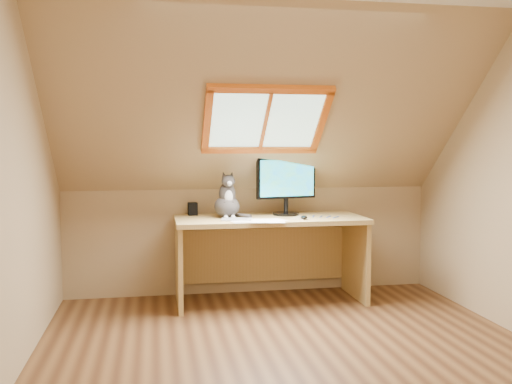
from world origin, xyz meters
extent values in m
plane|color=brown|center=(0.00, 0.00, 0.00)|extent=(3.50, 3.50, 0.00)
cube|color=tan|center=(0.00, -1.75, 1.20)|extent=(3.50, 0.02, 2.40)
cube|color=tan|center=(-1.75, 0.00, 1.20)|extent=(0.02, 3.50, 2.40)
cube|color=tan|center=(0.00, 1.75, 0.50)|extent=(3.50, 0.02, 1.00)
cube|color=tan|center=(0.00, 0.97, 1.70)|extent=(3.50, 1.56, 1.41)
cube|color=#B2E0CC|center=(0.00, 1.05, 1.63)|extent=(0.90, 0.53, 0.48)
cube|color=#D35813|center=(0.00, 1.05, 1.63)|extent=(1.02, 0.64, 0.59)
cube|color=tan|center=(0.11, 1.38, 0.75)|extent=(1.69, 0.74, 0.04)
cube|color=tan|center=(-0.71, 1.38, 0.36)|extent=(0.04, 0.67, 0.73)
cube|color=tan|center=(0.92, 1.38, 0.36)|extent=(0.04, 0.67, 0.73)
cube|color=tan|center=(0.11, 1.72, 0.36)|extent=(1.59, 0.03, 0.51)
cylinder|color=black|center=(0.28, 1.49, 0.78)|extent=(0.24, 0.24, 0.02)
cylinder|color=black|center=(0.28, 1.49, 0.86)|extent=(0.04, 0.04, 0.13)
cube|color=black|center=(0.28, 1.49, 1.11)|extent=(0.57, 0.15, 0.38)
cube|color=blue|center=(0.29, 1.46, 1.11)|extent=(0.52, 0.11, 0.33)
ellipsoid|color=#403A38|center=(-0.27, 1.43, 0.87)|extent=(0.25, 0.29, 0.20)
ellipsoid|color=#403A38|center=(-0.27, 1.41, 0.98)|extent=(0.16, 0.16, 0.21)
ellipsoid|color=silver|center=(-0.27, 1.35, 0.96)|extent=(0.08, 0.05, 0.12)
ellipsoid|color=#403A38|center=(-0.27, 1.36, 1.10)|extent=(0.13, 0.11, 0.11)
sphere|color=silver|center=(-0.26, 1.31, 1.08)|extent=(0.04, 0.04, 0.04)
cone|color=#403A38|center=(-0.31, 1.38, 1.15)|extent=(0.06, 0.06, 0.07)
cone|color=#403A38|center=(-0.23, 1.39, 1.15)|extent=(0.06, 0.06, 0.07)
cube|color=black|center=(-0.57, 1.63, 0.83)|extent=(0.09, 0.09, 0.12)
cube|color=#B2B2B7|center=(-0.22, 1.22, 0.78)|extent=(0.29, 0.23, 0.01)
ellipsoid|color=black|center=(0.37, 1.17, 0.79)|extent=(0.09, 0.12, 0.03)
cube|color=white|center=(-0.05, 1.12, 0.77)|extent=(0.33, 0.27, 0.00)
cube|color=white|center=(-0.05, 1.12, 0.77)|extent=(0.32, 0.24, 0.00)
cube|color=white|center=(-0.05, 1.12, 0.78)|extent=(0.35, 0.30, 0.00)
cube|color=white|center=(-0.05, 1.12, 0.78)|extent=(0.34, 0.28, 0.00)
camera|label=1|loc=(-0.92, -3.60, 1.41)|focal=40.00mm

